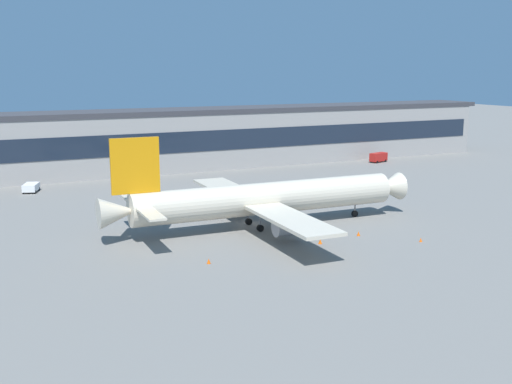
{
  "coord_description": "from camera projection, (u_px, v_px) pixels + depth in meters",
  "views": [
    {
      "loc": [
        -41.6,
        -88.43,
        24.97
      ],
      "look_at": [
        1.83,
        1.38,
        5.0
      ],
      "focal_mm": 43.15,
      "sensor_mm": 36.0,
      "label": 1
    }
  ],
  "objects": [
    {
      "name": "airliner",
      "position": [
        262.0,
        199.0,
        97.9
      ],
      "size": [
        52.52,
        44.86,
        15.37
      ],
      "color": "beige",
      "rests_on": "ground_plane"
    },
    {
      "name": "ground_plane",
      "position": [
        250.0,
        224.0,
        100.72
      ],
      "size": [
        600.0,
        600.0,
        0.0
      ],
      "primitive_type": "plane",
      "color": "slate"
    },
    {
      "name": "crew_van",
      "position": [
        378.0,
        157.0,
        167.58
      ],
      "size": [
        5.59,
        3.45,
        2.55
      ],
      "color": "red",
      "rests_on": "ground_plane"
    },
    {
      "name": "traffic_cone_2",
      "position": [
        421.0,
        240.0,
        90.48
      ],
      "size": [
        0.47,
        0.47,
        0.59
      ],
      "primitive_type": "cone",
      "color": "#F2590C",
      "rests_on": "ground_plane"
    },
    {
      "name": "pushback_tractor",
      "position": [
        31.0,
        187.0,
        127.1
      ],
      "size": [
        4.04,
        5.39,
        1.75
      ],
      "color": "white",
      "rests_on": "ground_plane"
    },
    {
      "name": "terminal_building",
      "position": [
        147.0,
        141.0,
        151.79
      ],
      "size": [
        200.54,
        14.95,
        15.18
      ],
      "color": "#9E9993",
      "rests_on": "ground_plane"
    },
    {
      "name": "traffic_cone_1",
      "position": [
        359.0,
        234.0,
        93.76
      ],
      "size": [
        0.54,
        0.54,
        0.67
      ],
      "primitive_type": "cone",
      "color": "#F2590C",
      "rests_on": "ground_plane"
    },
    {
      "name": "traffic_cone_0",
      "position": [
        320.0,
        241.0,
        89.41
      ],
      "size": [
        0.59,
        0.59,
        0.73
      ],
      "primitive_type": "cone",
      "color": "#F2590C",
      "rests_on": "ground_plane"
    },
    {
      "name": "traffic_cone_3",
      "position": [
        209.0,
        261.0,
        80.3
      ],
      "size": [
        0.54,
        0.54,
        0.68
      ],
      "primitive_type": "cone",
      "color": "#F2590C",
      "rests_on": "ground_plane"
    }
  ]
}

